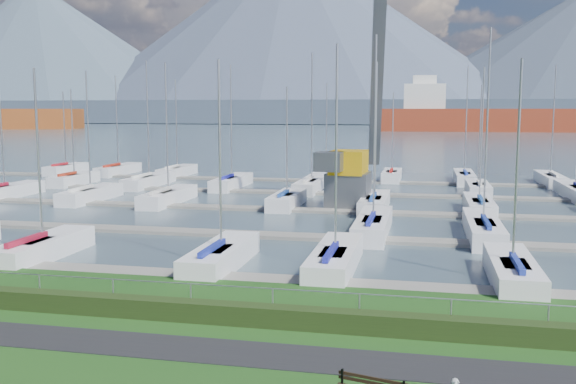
# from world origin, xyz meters

# --- Properties ---
(path) EXTENTS (160.00, 2.00, 0.04)m
(path) POSITION_xyz_m (0.00, -3.00, 0.01)
(path) COLOR black
(path) RESTS_ON grass
(water) EXTENTS (800.00, 540.00, 0.20)m
(water) POSITION_xyz_m (0.00, 260.00, -0.40)
(water) COLOR #3E505B
(hedge) EXTENTS (80.00, 0.70, 0.70)m
(hedge) POSITION_xyz_m (0.00, -0.40, 0.35)
(hedge) COLOR #213212
(hedge) RESTS_ON grass
(fence) EXTENTS (80.00, 0.04, 0.04)m
(fence) POSITION_xyz_m (0.00, 0.00, 1.20)
(fence) COLOR #9CA0A4
(fence) RESTS_ON grass
(foothill) EXTENTS (900.00, 80.00, 12.00)m
(foothill) POSITION_xyz_m (0.00, 330.00, 6.00)
(foothill) COLOR #445163
(foothill) RESTS_ON water
(mountains) EXTENTS (1190.00, 360.00, 115.00)m
(mountains) POSITION_xyz_m (7.35, 404.62, 46.68)
(mountains) COLOR #3B4256
(mountains) RESTS_ON water
(docks) EXTENTS (90.00, 41.60, 0.25)m
(docks) POSITION_xyz_m (0.00, 26.00, -0.22)
(docks) COLOR slate
(docks) RESTS_ON water
(crane) EXTENTS (5.22, 13.28, 22.35)m
(crane) POSITION_xyz_m (1.80, 29.42, 5.33)
(crane) COLOR slate
(crane) RESTS_ON water
(cargo_ship_mid) EXTENTS (97.14, 21.07, 21.50)m
(cargo_ship_mid) POSITION_xyz_m (36.00, 213.00, 3.57)
(cargo_ship_mid) COLOR maroon
(cargo_ship_mid) RESTS_ON water
(sailboat_fleet) EXTENTS (75.35, 49.63, 13.37)m
(sailboat_fleet) POSITION_xyz_m (-0.16, 28.55, 5.41)
(sailboat_fleet) COLOR silver
(sailboat_fleet) RESTS_ON water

